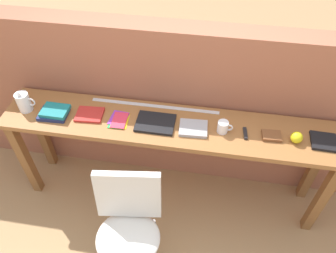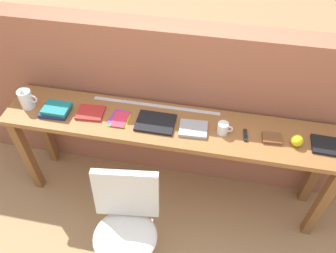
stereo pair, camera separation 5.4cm
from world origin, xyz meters
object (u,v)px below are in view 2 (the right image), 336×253
at_px(book_stack_leftmost, 56,110).
at_px(book_open_centre, 156,123).
at_px(magazine_cycling, 91,113).
at_px(pitcher_white, 26,99).
at_px(book_repair_rightmost, 325,145).
at_px(chair_white_moulded, 126,222).
at_px(sports_ball_small, 297,141).
at_px(mug, 223,128).
at_px(leather_journal_brown, 272,138).
at_px(multitool_folded, 245,135).
at_px(pamphlet_pile_colourful, 119,119).

bearing_deg(book_stack_leftmost, book_open_centre, 2.20).
distance_m(book_stack_leftmost, magazine_cycling, 0.26).
xyz_separation_m(pitcher_white, book_repair_rightmost, (2.17, 0.01, -0.07)).
xyz_separation_m(chair_white_moulded, sports_ball_small, (1.07, 0.61, 0.39)).
xyz_separation_m(mug, leather_journal_brown, (0.34, 0.00, -0.03)).
distance_m(book_stack_leftmost, multitool_folded, 1.40).
height_order(mug, multitool_folded, mug).
xyz_separation_m(leather_journal_brown, sports_ball_small, (0.16, -0.02, 0.03)).
bearing_deg(pitcher_white, book_repair_rightmost, 0.30).
bearing_deg(book_open_centre, book_stack_leftmost, -177.42).
xyz_separation_m(chair_white_moulded, magazine_cycling, (-0.42, 0.63, 0.36)).
xyz_separation_m(multitool_folded, sports_ball_small, (0.34, -0.02, 0.03)).
distance_m(leather_journal_brown, sports_ball_small, 0.16).
distance_m(chair_white_moulded, book_open_centre, 0.72).
bearing_deg(book_open_centre, chair_white_moulded, -97.01).
distance_m(mug, leather_journal_brown, 0.34).
distance_m(leather_journal_brown, book_repair_rightmost, 0.35).
bearing_deg(book_stack_leftmost, chair_white_moulded, -41.14).
distance_m(book_stack_leftmost, book_repair_rightmost, 1.94).
bearing_deg(pitcher_white, book_stack_leftmost, -6.00).
bearing_deg(book_open_centre, pitcher_white, -179.36).
relative_size(pamphlet_pile_colourful, book_open_centre, 0.67).
height_order(book_stack_leftmost, pamphlet_pile_colourful, book_stack_leftmost).
relative_size(pamphlet_pile_colourful, sports_ball_small, 2.26).
bearing_deg(multitool_folded, pamphlet_pile_colourful, -179.42).
height_order(multitool_folded, sports_ball_small, sports_ball_small).
xyz_separation_m(book_stack_leftmost, multitool_folded, (1.40, 0.03, -0.02)).
relative_size(pamphlet_pile_colourful, mug, 1.69).
height_order(book_open_centre, leather_journal_brown, leather_journal_brown).
xyz_separation_m(mug, multitool_folded, (0.16, -0.00, -0.04)).
height_order(pamphlet_pile_colourful, book_repair_rightmost, book_repair_rightmost).
relative_size(chair_white_moulded, magazine_cycling, 4.51).
relative_size(multitool_folded, book_repair_rightmost, 0.63).
xyz_separation_m(book_stack_leftmost, leather_journal_brown, (1.58, 0.03, -0.02)).
relative_size(pitcher_white, mug, 1.67).
height_order(pamphlet_pile_colourful, multitool_folded, multitool_folded).
xyz_separation_m(pitcher_white, magazine_cycling, (0.49, 0.01, -0.07)).
height_order(pitcher_white, book_stack_leftmost, pitcher_white).
relative_size(book_stack_leftmost, pamphlet_pile_colourful, 1.18).
relative_size(magazine_cycling, book_repair_rightmost, 1.13).
height_order(pitcher_white, leather_journal_brown, pitcher_white).
height_order(chair_white_moulded, multitool_folded, multitool_folded).
relative_size(book_stack_leftmost, book_open_centre, 0.79).
distance_m(pamphlet_pile_colourful, book_repair_rightmost, 1.45).
bearing_deg(sports_ball_small, pitcher_white, 179.71).
relative_size(mug, multitool_folded, 1.00).
bearing_deg(chair_white_moulded, magazine_cycling, 123.73).
distance_m(chair_white_moulded, sports_ball_small, 1.29).
relative_size(pamphlet_pile_colourful, book_repair_rightmost, 1.07).
bearing_deg(chair_white_moulded, leather_journal_brown, 34.59).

